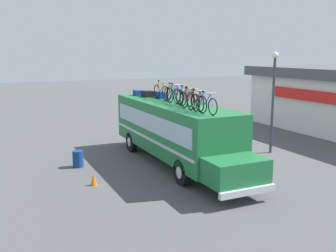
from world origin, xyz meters
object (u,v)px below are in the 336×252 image
(rooftop_bicycle_7, at_px, (189,100))
(traffic_cone, at_px, (94,179))
(rooftop_bicycle_6, at_px, (188,99))
(rooftop_bicycle_4, at_px, (175,95))
(rooftop_bicycle_1, at_px, (161,92))
(luggage_bag_2, at_px, (148,94))
(trash_bin, at_px, (78,159))
(luggage_bag_1, at_px, (139,93))
(rooftop_bicycle_5, at_px, (185,97))
(rooftop_bicycle_8, at_px, (196,102))
(street_lamp, at_px, (273,93))
(rooftop_bicycle_2, at_px, (173,93))
(rooftop_bicycle_3, at_px, (172,94))
(bus, at_px, (175,129))
(luggage_bag_3, at_px, (161,95))
(rooftop_bicycle_9, at_px, (206,104))

(rooftop_bicycle_7, distance_m, traffic_cone, 5.08)
(rooftop_bicycle_6, bearing_deg, rooftop_bicycle_4, -176.88)
(rooftop_bicycle_1, bearing_deg, luggage_bag_2, -175.83)
(rooftop_bicycle_4, distance_m, trash_bin, 5.43)
(rooftop_bicycle_4, bearing_deg, luggage_bag_1, -177.28)
(rooftop_bicycle_5, distance_m, rooftop_bicycle_8, 1.96)
(street_lamp, bearing_deg, rooftop_bicycle_2, -103.81)
(rooftop_bicycle_6, relative_size, rooftop_bicycle_8, 1.04)
(trash_bin, height_order, street_lamp, street_lamp)
(luggage_bag_2, height_order, rooftop_bicycle_3, rooftop_bicycle_3)
(bus, distance_m, rooftop_bicycle_3, 1.66)
(bus, height_order, luggage_bag_3, luggage_bag_3)
(rooftop_bicycle_5, xyz_separation_m, street_lamp, (-0.56, 5.54, -0.13))
(bus, distance_m, luggage_bag_2, 3.41)
(rooftop_bicycle_1, height_order, trash_bin, rooftop_bicycle_1)
(street_lamp, bearing_deg, rooftop_bicycle_4, -90.50)
(luggage_bag_2, height_order, trash_bin, luggage_bag_2)
(rooftop_bicycle_8, height_order, rooftop_bicycle_9, rooftop_bicycle_8)
(luggage_bag_2, distance_m, street_lamp, 6.65)
(luggage_bag_3, height_order, rooftop_bicycle_3, rooftop_bicycle_3)
(bus, relative_size, luggage_bag_1, 18.39)
(rooftop_bicycle_3, bearing_deg, luggage_bag_2, -177.65)
(rooftop_bicycle_2, xyz_separation_m, rooftop_bicycle_6, (2.45, -0.46, 0.00))
(rooftop_bicycle_7, height_order, street_lamp, street_lamp)
(rooftop_bicycle_6, bearing_deg, bus, 178.06)
(luggage_bag_1, relative_size, rooftop_bicycle_5, 0.35)
(bus, height_order, rooftop_bicycle_3, rooftop_bicycle_3)
(luggage_bag_2, xyz_separation_m, rooftop_bicycle_9, (6.44, -0.17, 0.21))
(luggage_bag_1, distance_m, rooftop_bicycle_6, 5.40)
(luggage_bag_3, relative_size, traffic_cone, 1.43)
(luggage_bag_3, distance_m, rooftop_bicycle_6, 3.72)
(traffic_cone, bearing_deg, rooftop_bicycle_5, 97.16)
(luggage_bag_2, xyz_separation_m, rooftop_bicycle_2, (2.09, 0.52, 0.20))
(rooftop_bicycle_6, height_order, rooftop_bicycle_9, rooftop_bicycle_9)
(rooftop_bicycle_1, height_order, rooftop_bicycle_9, rooftop_bicycle_1)
(rooftop_bicycle_5, height_order, traffic_cone, rooftop_bicycle_5)
(rooftop_bicycle_6, bearing_deg, rooftop_bicycle_5, 167.57)
(luggage_bag_2, relative_size, rooftop_bicycle_4, 0.38)
(bus, xyz_separation_m, luggage_bag_2, (-3.11, -0.11, 1.40))
(rooftop_bicycle_3, height_order, rooftop_bicycle_6, rooftop_bicycle_3)
(luggage_bag_3, height_order, trash_bin, luggage_bag_3)
(rooftop_bicycle_1, xyz_separation_m, rooftop_bicycle_7, (3.75, -0.37, -0.01))
(rooftop_bicycle_9, bearing_deg, rooftop_bicycle_4, 176.98)
(rooftop_bicycle_4, bearing_deg, street_lamp, 89.50)
(bus, bearing_deg, rooftop_bicycle_9, -4.80)
(trash_bin, relative_size, street_lamp, 0.15)
(luggage_bag_1, xyz_separation_m, traffic_cone, (5.34, -4.02, -2.85))
(rooftop_bicycle_9, bearing_deg, rooftop_bicycle_7, -175.61)
(bus, bearing_deg, rooftop_bicycle_5, 5.81)
(rooftop_bicycle_6, bearing_deg, luggage_bag_1, -177.19)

